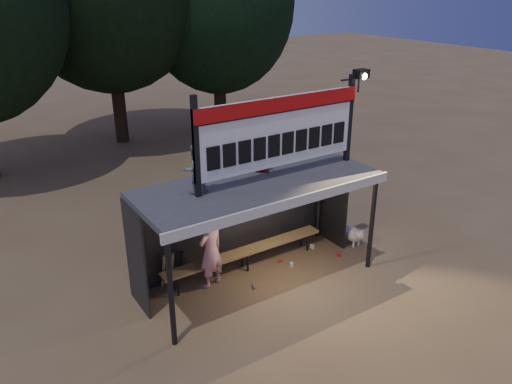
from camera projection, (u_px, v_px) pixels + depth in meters
ground at (258, 280)px, 10.89m from camera, size 80.00×80.00×0.00m
player at (211, 251)px, 10.39m from camera, size 0.70×0.56×1.68m
child_a at (195, 169)px, 9.26m from camera, size 0.48×0.38×0.96m
child_b at (262, 152)px, 10.34m from camera, size 0.49×0.47×0.84m
dugout_shelter at (252, 199)px, 10.35m from camera, size 5.10×2.08×2.32m
scoreboard_assembly at (282, 129)px, 9.86m from camera, size 4.10×0.27×1.99m
bench at (245, 252)px, 11.14m from camera, size 4.00×0.35×0.48m
tree_right at (217, 3)px, 19.45m from camera, size 6.08×6.08×8.72m
dog at (353, 234)px, 12.26m from camera, size 0.36×0.81×0.49m
bats at (172, 268)px, 10.52m from camera, size 0.48×0.33×0.84m
litter at (297, 262)px, 11.52m from camera, size 2.49×0.80×0.08m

